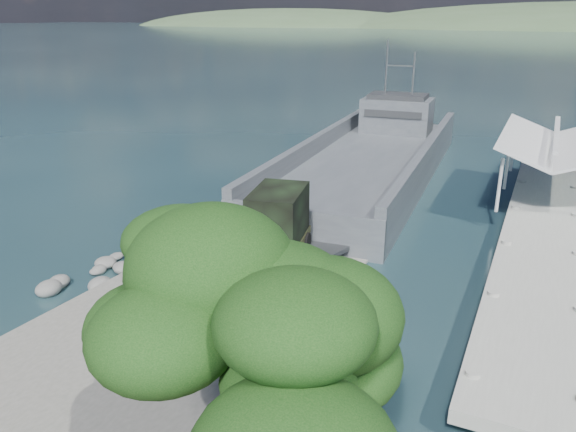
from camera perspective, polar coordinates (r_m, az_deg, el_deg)
The scene contains 8 objects.
ground at distance 25.08m, azimuth -8.37°, elevation -9.16°, with size 1400.00×1400.00×0.00m, color #172F39.
boat_ramp at distance 24.24m, azimuth -9.70°, elevation -9.66°, with size 10.00×18.00×0.50m, color slate.
shoreline_rocks at distance 28.98m, azimuth -18.22°, elevation -5.85°, with size 3.20×5.60×0.90m, color #61615F, non-canonical shape.
pier at distance 38.36m, azimuth 24.84°, elevation 2.12°, with size 6.40×44.00×6.10m.
landing_craft at distance 43.93m, azimuth 8.14°, elevation 4.87°, with size 11.04×36.70×10.77m.
military_truck at distance 25.94m, azimuth -1.78°, elevation -2.18°, with size 3.95×8.32×3.71m.
soldier at distance 26.14m, azimuth -11.34°, elevation -4.35°, with size 0.75×0.49×2.06m, color #1E301A.
overhang_tree at distance 11.87m, azimuth -5.95°, elevation -9.92°, with size 8.51×7.84×7.73m.
Camera 1 is at (12.43, -18.14, 12.06)m, focal length 35.00 mm.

